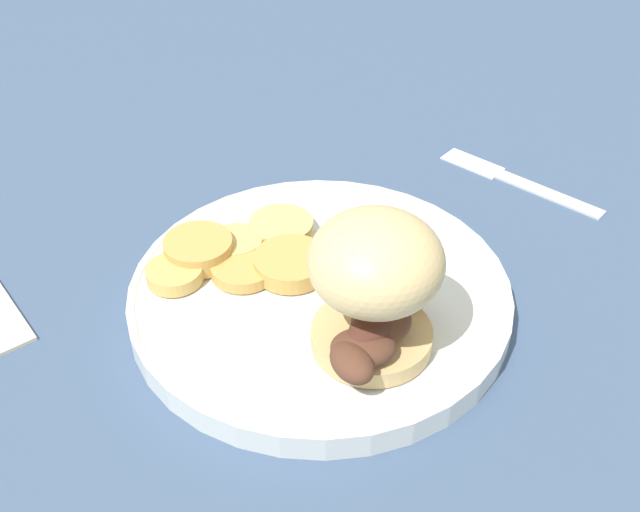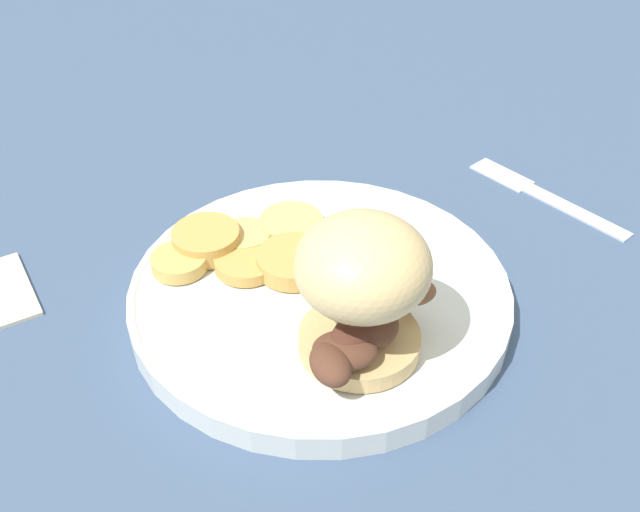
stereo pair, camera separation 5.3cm
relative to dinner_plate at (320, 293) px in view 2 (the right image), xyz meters
The scene contains 11 objects.
ground_plane 0.01m from the dinner_plate, ahead, with size 4.00×4.00×0.00m, color #3D5170.
dinner_plate is the anchor object (origin of this frame).
sandwich 0.10m from the dinner_plate, 60.59° to the left, with size 0.12×0.08×0.10m.
potato_round_0 0.06m from the dinner_plate, 69.02° to the right, with size 0.05×0.05×0.01m, color tan.
potato_round_1 0.03m from the dinner_plate, 81.85° to the right, with size 0.06×0.06×0.01m, color tan.
potato_round_2 0.04m from the dinner_plate, behind, with size 0.05×0.05×0.01m, color tan.
potato_round_3 0.07m from the dinner_plate, 120.51° to the right, with size 0.05×0.05×0.01m, color #DBB766.
potato_round_4 0.08m from the dinner_plate, 91.90° to the right, with size 0.04×0.04×0.01m, color #DBB766.
potato_round_5 0.10m from the dinner_plate, 74.94° to the right, with size 0.05×0.05×0.02m, color tan.
potato_round_6 0.11m from the dinner_plate, 59.63° to the right, with size 0.04×0.04×0.01m, color tan.
fork 0.25m from the dinner_plate, 165.04° to the left, with size 0.04×0.16×0.00m.
Camera 2 is at (0.32, 0.26, 0.38)m, focal length 42.00 mm.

